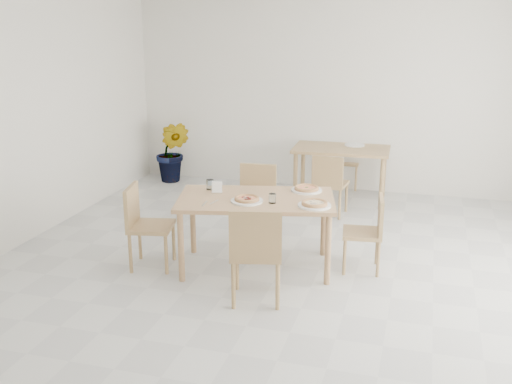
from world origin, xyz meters
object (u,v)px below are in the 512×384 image
(pizza_pepperoni, at_px, (247,199))
(napkin_holder, at_px, (217,188))
(second_table, at_px, (341,155))
(chair_back_s, at_px, (329,181))
(plate_mushroom, at_px, (314,205))
(chair_south, at_px, (256,249))
(chair_west, at_px, (143,220))
(chair_north, at_px, (256,197))
(pizza_mushroom, at_px, (314,203))
(tumbler_a, at_px, (272,198))
(plate_pepperoni, at_px, (247,201))
(potted_plant, at_px, (173,152))
(chair_east, at_px, (370,228))
(tumbler_b, at_px, (210,184))
(main_table, at_px, (256,205))
(pizza_margherita, at_px, (307,188))
(chair_back_n, at_px, (348,157))
(plate_margherita, at_px, (306,190))
(plate_empty, at_px, (355,145))

(pizza_pepperoni, height_order, napkin_holder, napkin_holder)
(second_table, bearing_deg, chair_back_s, -94.87)
(plate_mushroom, distance_m, pizza_pepperoni, 0.66)
(chair_south, height_order, chair_west, chair_south)
(pizza_pepperoni, height_order, chair_back_s, chair_back_s)
(chair_north, height_order, plate_mushroom, chair_north)
(plate_mushroom, height_order, pizza_pepperoni, pizza_pepperoni)
(pizza_mushroom, distance_m, chair_back_s, 1.99)
(chair_north, distance_m, tumbler_a, 1.09)
(chair_back_s, bearing_deg, pizza_pepperoni, 82.49)
(chair_back_s, bearing_deg, chair_south, 91.54)
(plate_pepperoni, height_order, pizza_pepperoni, pizza_pepperoni)
(chair_north, relative_size, potted_plant, 0.90)
(pizza_mushroom, bearing_deg, second_table, 92.88)
(chair_east, xyz_separation_m, pizza_pepperoni, (-1.16, -0.41, 0.33))
(chair_south, distance_m, tumbler_b, 1.24)
(main_table, relative_size, plate_mushroom, 5.39)
(main_table, bearing_deg, chair_west, -178.62)
(plate_pepperoni, bearing_deg, pizza_pepperoni, 90.00)
(pizza_margherita, xyz_separation_m, tumbler_b, (-0.98, -0.22, 0.02))
(chair_south, relative_size, chair_north, 1.07)
(chair_west, distance_m, tumbler_b, 0.78)
(pizza_pepperoni, xyz_separation_m, chair_back_n, (0.52, 3.47, -0.33))
(main_table, xyz_separation_m, tumbler_b, (-0.55, 0.16, 0.13))
(chair_back_n, bearing_deg, pizza_margherita, -91.36)
(pizza_margherita, height_order, chair_back_n, pizza_margherita)
(pizza_margherita, distance_m, chair_back_n, 2.96)
(plate_pepperoni, height_order, chair_back_n, chair_back_n)
(chair_back_n, bearing_deg, plate_margherita, -91.36)
(chair_north, height_order, napkin_holder, napkin_holder)
(napkin_holder, relative_size, second_table, 0.09)
(pizza_mushroom, bearing_deg, chair_back_n, 92.34)
(chair_north, relative_size, chair_west, 1.00)
(chair_back_s, bearing_deg, tumbler_b, 65.88)
(plate_pepperoni, distance_m, pizza_pepperoni, 0.02)
(chair_west, xyz_separation_m, chair_back_s, (1.55, 2.13, -0.03))
(plate_pepperoni, bearing_deg, plate_margherita, 47.44)
(plate_empty, bearing_deg, chair_west, -119.65)
(tumbler_b, distance_m, second_table, 2.63)
(chair_north, xyz_separation_m, napkin_holder, (-0.19, -0.79, 0.31))
(plate_pepperoni, distance_m, chair_back_s, 2.08)
(chair_south, distance_m, second_table, 3.36)
(pizza_pepperoni, distance_m, chair_back_s, 2.08)
(tumbler_b, bearing_deg, pizza_pepperoni, -32.12)
(plate_empty, bearing_deg, plate_pepperoni, -103.09)
(chair_east, distance_m, potted_plant, 4.16)
(napkin_holder, bearing_deg, chair_east, -7.97)
(plate_margherita, relative_size, chair_back_n, 0.41)
(pizza_pepperoni, distance_m, second_table, 2.78)
(chair_north, relative_size, plate_empty, 3.09)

